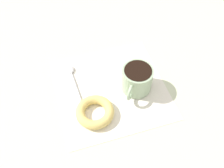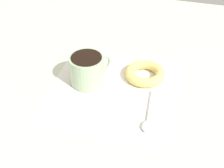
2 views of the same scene
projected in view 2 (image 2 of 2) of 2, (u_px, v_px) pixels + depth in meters
ground_plane at (114, 92)px, 83.66cm from camera, size 120.00×120.00×2.00cm
napkin at (112, 90)px, 82.38cm from camera, size 33.72×33.72×0.30cm
coffee_cup at (88, 69)px, 82.47cm from camera, size 10.90×9.93×7.98cm
donut at (145, 73)px, 85.67cm from camera, size 11.01×11.01×2.62cm
spoon at (148, 119)px, 73.43cm from camera, size 14.74×2.66×0.90cm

